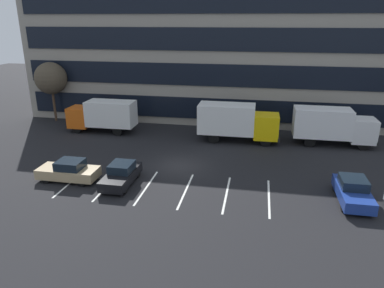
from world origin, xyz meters
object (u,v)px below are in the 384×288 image
object	(u,v)px
bare_tree	(51,78)
box_truck_yellow	(237,121)
sedan_navy	(353,191)
box_truck_white	(332,125)
sedan_black	(121,174)
box_truck_orange	(103,115)
sedan_tan	(69,171)

from	to	relation	value
bare_tree	box_truck_yellow	bearing A→B (deg)	-9.57
sedan_navy	box_truck_white	bearing A→B (deg)	87.35
bare_tree	sedan_black	bearing A→B (deg)	-46.79
sedan_navy	box_truck_yellow	bearing A→B (deg)	127.29
sedan_navy	sedan_black	bearing A→B (deg)	-179.05
sedan_black	bare_tree	bearing A→B (deg)	133.21
box_truck_orange	sedan_black	xyz separation A→B (m)	(6.35, -11.44, -1.13)
sedan_black	box_truck_orange	bearing A→B (deg)	119.03
sedan_navy	sedan_tan	distance (m)	19.49
box_truck_orange	sedan_tan	distance (m)	11.89
box_truck_orange	box_truck_white	xyz separation A→B (m)	(22.41, 0.14, 0.08)
bare_tree	box_truck_orange	bearing A→B (deg)	-23.11
sedan_black	sedan_tan	bearing A→B (deg)	-177.77
sedan_tan	box_truck_white	bearing A→B (deg)	30.39
box_truck_white	box_truck_yellow	size ratio (longest dim) A/B	0.96
sedan_tan	sedan_navy	bearing A→B (deg)	1.21
box_truck_orange	box_truck_yellow	distance (m)	13.70
sedan_navy	bare_tree	distance (m)	32.80
sedan_black	bare_tree	size ratio (longest dim) A/B	0.63
box_truck_yellow	bare_tree	xyz separation A→B (m)	(-21.02, 3.55, 2.85)
sedan_black	sedan_navy	distance (m)	15.54
sedan_tan	box_truck_yellow	bearing A→B (deg)	44.71
box_truck_white	sedan_navy	size ratio (longest dim) A/B	1.69
sedan_black	bare_tree	xyz separation A→B (m)	(-13.68, 14.57, 4.14)
box_truck_white	sedan_tan	world-z (taller)	box_truck_white
box_truck_orange	box_truck_yellow	bearing A→B (deg)	-1.74
box_truck_orange	sedan_black	bearing A→B (deg)	-60.97
box_truck_yellow	sedan_navy	world-z (taller)	box_truck_yellow
sedan_navy	bare_tree	xyz separation A→B (m)	(-29.22, 14.31, 4.12)
sedan_tan	bare_tree	bearing A→B (deg)	123.48
sedan_black	sedan_tan	xyz separation A→B (m)	(-3.95, -0.15, 0.02)
box_truck_white	sedan_navy	bearing A→B (deg)	-92.65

